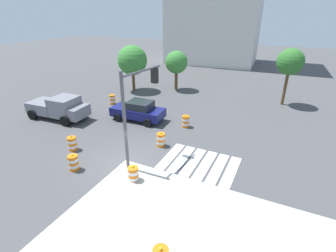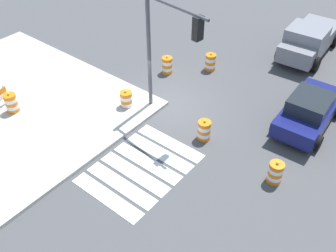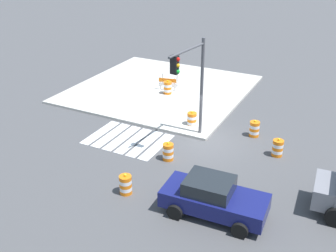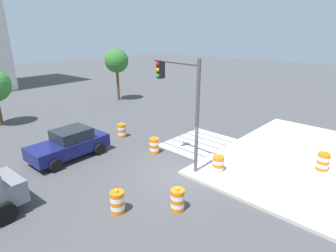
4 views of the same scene
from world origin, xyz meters
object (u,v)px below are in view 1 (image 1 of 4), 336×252
at_px(street_tree_streetside_far, 176,63).
at_px(traffic_barrel_median_far, 73,162).
at_px(traffic_barrel_near_corner, 186,121).
at_px(street_tree_streetside_mid, 290,62).
at_px(pickup_truck, 60,108).
at_px(traffic_barrel_lane_center, 133,175).
at_px(traffic_light_pole, 138,99).
at_px(traffic_barrel_far_curb, 72,144).
at_px(traffic_barrel_crosswalk_end, 112,99).
at_px(street_tree_streetside_near, 132,60).
at_px(sports_car, 138,111).
at_px(traffic_barrel_median_near, 161,140).

bearing_deg(street_tree_streetside_far, traffic_barrel_median_far, -85.93).
relative_size(traffic_barrel_near_corner, street_tree_streetside_mid, 0.20).
bearing_deg(pickup_truck, traffic_barrel_lane_center, -24.34).
bearing_deg(street_tree_streetside_mid, pickup_truck, -144.26).
bearing_deg(traffic_light_pole, traffic_barrel_near_corner, 84.02).
bearing_deg(traffic_barrel_lane_center, pickup_truck, 155.66).
relative_size(traffic_barrel_far_curb, traffic_barrel_lane_center, 1.00).
bearing_deg(traffic_barrel_crosswalk_end, traffic_barrel_lane_center, -47.90).
bearing_deg(street_tree_streetside_mid, traffic_barrel_near_corner, -126.32).
distance_m(traffic_barrel_near_corner, street_tree_streetside_mid, 11.40).
bearing_deg(street_tree_streetside_near, street_tree_streetside_far, 29.79).
height_order(pickup_truck, traffic_barrel_crosswalk_end, pickup_truck).
bearing_deg(pickup_truck, traffic_barrel_near_corner, 16.92).
xyz_separation_m(traffic_barrel_lane_center, street_tree_streetside_near, (-8.99, 13.98, 2.85)).
bearing_deg(street_tree_streetside_mid, traffic_light_pole, -115.98).
relative_size(traffic_barrel_crosswalk_end, street_tree_streetside_far, 0.24).
height_order(traffic_barrel_crosswalk_end, traffic_barrel_lane_center, same).
bearing_deg(sports_car, traffic_barrel_median_far, -86.75).
relative_size(traffic_barrel_near_corner, traffic_barrel_crosswalk_end, 1.00).
bearing_deg(traffic_barrel_far_curb, traffic_light_pole, 9.41).
distance_m(traffic_barrel_crosswalk_end, traffic_barrel_far_curb, 8.74).
relative_size(traffic_barrel_near_corner, traffic_barrel_median_near, 1.00).
height_order(traffic_barrel_far_curb, street_tree_streetside_far, street_tree_streetside_far).
relative_size(pickup_truck, traffic_barrel_crosswalk_end, 5.16).
distance_m(pickup_truck, traffic_barrel_near_corner, 10.37).
relative_size(traffic_barrel_near_corner, street_tree_streetside_far, 0.24).
height_order(traffic_barrel_median_far, street_tree_streetside_near, street_tree_streetside_near).
height_order(traffic_barrel_near_corner, traffic_barrel_median_far, same).
bearing_deg(traffic_light_pole, pickup_truck, 164.14).
height_order(sports_car, traffic_light_pole, traffic_light_pole).
distance_m(traffic_barrel_crosswalk_end, street_tree_streetside_near, 5.50).
bearing_deg(sports_car, traffic_barrel_far_curb, -101.96).
relative_size(traffic_light_pole, street_tree_streetside_near, 1.12).
relative_size(pickup_truck, street_tree_streetside_near, 1.07).
distance_m(traffic_barrel_median_near, traffic_barrel_far_curb, 5.72).
height_order(traffic_barrel_lane_center, street_tree_streetside_far, street_tree_streetside_far).
bearing_deg(traffic_barrel_far_curb, traffic_barrel_crosswalk_end, 110.34).
bearing_deg(street_tree_streetside_mid, traffic_barrel_far_curb, -127.58).
bearing_deg(pickup_truck, traffic_barrel_crosswalk_end, 71.28).
height_order(traffic_barrel_median_near, street_tree_streetside_near, street_tree_streetside_near).
bearing_deg(street_tree_streetside_near, traffic_barrel_median_near, -49.34).
distance_m(traffic_barrel_near_corner, traffic_barrel_median_far, 8.80).
distance_m(sports_car, traffic_barrel_lane_center, 8.23).
relative_size(pickup_truck, traffic_barrel_lane_center, 5.16).
distance_m(sports_car, traffic_barrel_median_far, 7.65).
bearing_deg(traffic_barrel_median_far, traffic_barrel_far_curb, 136.36).
bearing_deg(traffic_barrel_crosswalk_end, pickup_truck, -108.72).
xyz_separation_m(traffic_barrel_near_corner, street_tree_streetside_far, (-4.74, 8.78, 2.56)).
distance_m(traffic_barrel_median_near, traffic_barrel_median_far, 5.58).
xyz_separation_m(traffic_barrel_crosswalk_end, traffic_light_pole, (7.69, -7.42, 3.46)).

